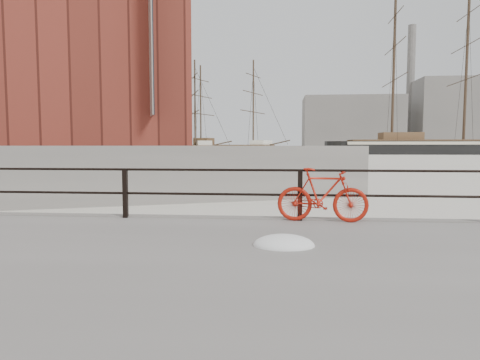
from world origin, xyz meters
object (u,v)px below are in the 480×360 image
(workboat_near, at_px, (7,164))
(workboat_far, at_px, (72,161))
(bicycle, at_px, (322,195))
(barque_black, at_px, (463,154))
(schooner_mid, at_px, (226,154))
(schooner_left, at_px, (166,155))

(workboat_near, xyz_separation_m, workboat_far, (1.96, 9.12, 0.00))
(workboat_near, height_order, workboat_far, same)
(bicycle, distance_m, workboat_far, 47.33)
(barque_black, distance_m, schooner_mid, 49.25)
(barque_black, relative_size, schooner_left, 2.49)
(bicycle, relative_size, workboat_near, 0.14)
(schooner_mid, distance_m, workboat_near, 54.78)
(schooner_mid, xyz_separation_m, workboat_near, (-14.84, -52.73, 0.00))
(bicycle, height_order, workboat_near, workboat_near)
(schooner_left, xyz_separation_m, workboat_near, (-4.40, -41.86, 0.00))
(barque_black, xyz_separation_m, schooner_left, (-59.69, -11.36, 0.00))
(bicycle, xyz_separation_m, schooner_mid, (-12.38, 83.64, -0.87))
(bicycle, distance_m, workboat_near, 41.19)
(barque_black, distance_m, schooner_left, 60.77)
(barque_black, distance_m, workboat_near, 83.31)
(schooner_left, xyz_separation_m, workboat_far, (-2.44, -32.74, 0.00))
(barque_black, height_order, schooner_left, barque_black)
(bicycle, distance_m, schooner_mid, 84.55)
(schooner_mid, relative_size, workboat_far, 2.60)
(schooner_mid, bearing_deg, workboat_near, -84.61)
(workboat_near, relative_size, workboat_far, 1.12)
(schooner_mid, bearing_deg, workboat_far, -85.35)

